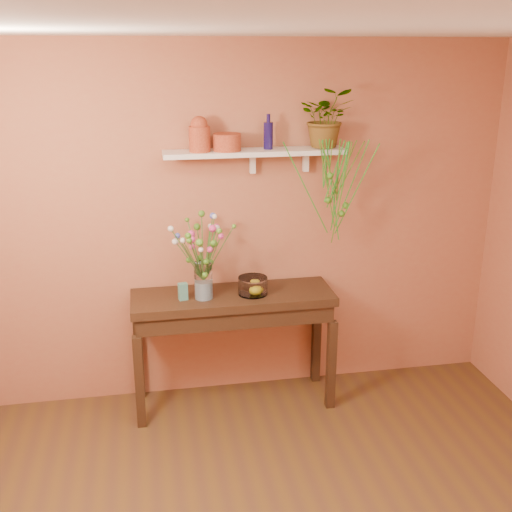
{
  "coord_description": "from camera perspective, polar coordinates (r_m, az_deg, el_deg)",
  "views": [
    {
      "loc": [
        -0.75,
        -2.51,
        2.62
      ],
      "look_at": [
        0.0,
        1.55,
        1.25
      ],
      "focal_mm": 44.02,
      "sensor_mm": 36.0,
      "label": 1
    }
  ],
  "objects": [
    {
      "name": "terracotta_pot",
      "position": [
        4.45,
        -2.66,
        10.29
      ],
      "size": [
        0.25,
        0.25,
        0.12
      ],
      "primitive_type": "cylinder",
      "rotation": [
        0.0,
        0.0,
        -0.33
      ],
      "color": "#B55230",
      "rests_on": "wall_shelf"
    },
    {
      "name": "terracotta_jug",
      "position": [
        4.42,
        -5.16,
        10.92
      ],
      "size": [
        0.19,
        0.19,
        0.25
      ],
      "color": "#B55230",
      "rests_on": "wall_shelf"
    },
    {
      "name": "spider_plant",
      "position": [
        4.62,
        6.45,
        12.39
      ],
      "size": [
        0.44,
        0.4,
        0.42
      ],
      "primitive_type": "imported",
      "rotation": [
        0.0,
        0.0,
        -0.21
      ],
      "color": "#407A1D",
      "rests_on": "wall_shelf"
    },
    {
      "name": "glass_bowl",
      "position": [
        4.6,
        -0.3,
        -2.78
      ],
      "size": [
        0.22,
        0.22,
        0.13
      ],
      "color": "white",
      "rests_on": "sideboard"
    },
    {
      "name": "room",
      "position": [
        2.92,
        5.57,
        -7.61
      ],
      "size": [
        4.04,
        4.04,
        2.7
      ],
      "color": "#543818",
      "rests_on": "ground"
    },
    {
      "name": "wall_shelf",
      "position": [
        4.52,
        0.01,
        9.37
      ],
      "size": [
        1.3,
        0.24,
        0.19
      ],
      "color": "white",
      "rests_on": "room"
    },
    {
      "name": "carton",
      "position": [
        4.53,
        -6.66,
        -3.23
      ],
      "size": [
        0.07,
        0.06,
        0.13
      ],
      "primitive_type": "cube",
      "rotation": [
        0.0,
        0.0,
        0.22
      ],
      "color": "#34688B",
      "rests_on": "sideboard"
    },
    {
      "name": "lemon",
      "position": [
        4.6,
        -0.09,
        -3.02
      ],
      "size": [
        0.07,
        0.07,
        0.07
      ],
      "primitive_type": "sphere",
      "color": "yellow",
      "rests_on": "glass_bowl"
    },
    {
      "name": "plant_fronds",
      "position": [
        4.55,
        7.3,
        6.18
      ],
      "size": [
        0.63,
        0.38,
        0.78
      ],
      "color": "#407A1D",
      "rests_on": "wall_shelf"
    },
    {
      "name": "glass_vase",
      "position": [
        4.52,
        -4.79,
        -2.47
      ],
      "size": [
        0.13,
        0.13,
        0.27
      ],
      "color": "white",
      "rests_on": "sideboard"
    },
    {
      "name": "bouquet",
      "position": [
        4.42,
        -5.01,
        1.38
      ],
      "size": [
        0.46,
        0.47,
        0.48
      ],
      "color": "#386B28",
      "rests_on": "glass_vase"
    },
    {
      "name": "sideboard",
      "position": [
        4.68,
        -2.1,
        -4.93
      ],
      "size": [
        1.49,
        0.48,
        0.9
      ],
      "color": "#3C2214",
      "rests_on": "ground"
    },
    {
      "name": "blue_bottle",
      "position": [
        4.52,
        1.12,
        10.94
      ],
      "size": [
        0.08,
        0.08,
        0.25
      ],
      "color": "#140D44",
      "rests_on": "wall_shelf"
    }
  ]
}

